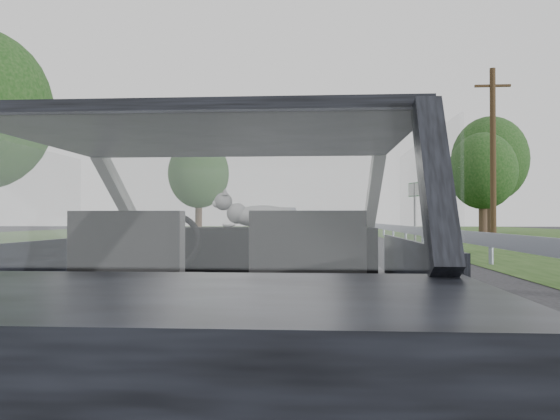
# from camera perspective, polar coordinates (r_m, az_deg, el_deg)

# --- Properties ---
(subject_car) EXTENTS (1.80, 4.00, 1.45)m
(subject_car) POSITION_cam_1_polar(r_m,az_deg,el_deg) (2.82, -5.19, -7.64)
(subject_car) COLOR black
(subject_car) RESTS_ON ground
(dashboard) EXTENTS (1.58, 0.45, 0.30)m
(dashboard) POSITION_cam_1_polar(r_m,az_deg,el_deg) (3.42, -3.54, -4.34)
(dashboard) COLOR black
(dashboard) RESTS_ON subject_car
(driver_seat) EXTENTS (0.50, 0.72, 0.42)m
(driver_seat) POSITION_cam_1_polar(r_m,az_deg,el_deg) (2.62, -14.91, -4.72)
(driver_seat) COLOR black
(driver_seat) RESTS_ON subject_car
(passenger_seat) EXTENTS (0.50, 0.72, 0.42)m
(passenger_seat) POSITION_cam_1_polar(r_m,az_deg,el_deg) (2.48, 2.94, -4.96)
(passenger_seat) COLOR black
(passenger_seat) RESTS_ON subject_car
(steering_wheel) EXTENTS (0.36, 0.36, 0.04)m
(steering_wheel) POSITION_cam_1_polar(r_m,az_deg,el_deg) (3.21, -11.34, -3.30)
(steering_wheel) COLOR black
(steering_wheel) RESTS_ON dashboard
(cat) EXTENTS (0.55, 0.23, 0.24)m
(cat) POSITION_cam_1_polar(r_m,az_deg,el_deg) (3.37, -1.85, -0.52)
(cat) COLOR gray
(cat) RESTS_ON dashboard
(guardrail) EXTENTS (0.05, 90.00, 0.32)m
(guardrail) POSITION_cam_1_polar(r_m,az_deg,el_deg) (13.34, 20.70, -2.88)
(guardrail) COLOR #8C91A4
(guardrail) RESTS_ON ground
(other_car) EXTENTS (2.29, 4.73, 1.50)m
(other_car) POSITION_cam_1_polar(r_m,az_deg,el_deg) (21.87, -0.38, -1.69)
(other_car) COLOR silver
(other_car) RESTS_ON ground
(highway_sign) EXTENTS (0.49, 1.07, 2.75)m
(highway_sign) POSITION_cam_1_polar(r_m,az_deg,el_deg) (26.38, 13.92, -0.17)
(highway_sign) COLOR #186524
(highway_sign) RESTS_ON ground
(utility_pole) EXTENTS (0.24, 0.24, 7.23)m
(utility_pole) POSITION_cam_1_polar(r_m,az_deg,el_deg) (24.09, 21.37, 5.27)
(utility_pole) COLOR #392B1D
(utility_pole) RESTS_ON ground
(tree_2) EXTENTS (4.55, 4.55, 5.88)m
(tree_2) POSITION_cam_1_polar(r_m,az_deg,el_deg) (33.81, 20.43, 2.36)
(tree_2) COLOR black
(tree_2) RESTS_ON ground
(tree_3) EXTENTS (7.00, 7.00, 8.21)m
(tree_3) POSITION_cam_1_polar(r_m,az_deg,el_deg) (42.39, 21.08, 3.29)
(tree_3) COLOR black
(tree_3) RESTS_ON ground
(tree_6) EXTENTS (5.59, 5.59, 6.64)m
(tree_6) POSITION_cam_1_polar(r_m,az_deg,el_deg) (39.71, -8.49, 2.39)
(tree_6) COLOR black
(tree_6) RESTS_ON ground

